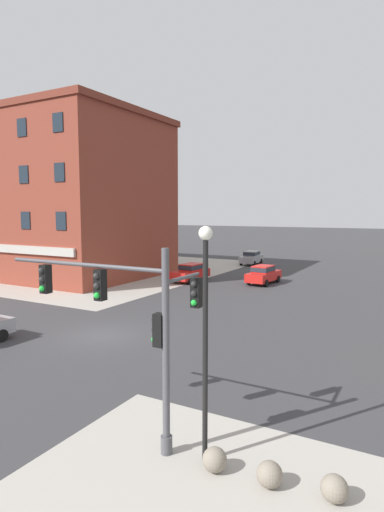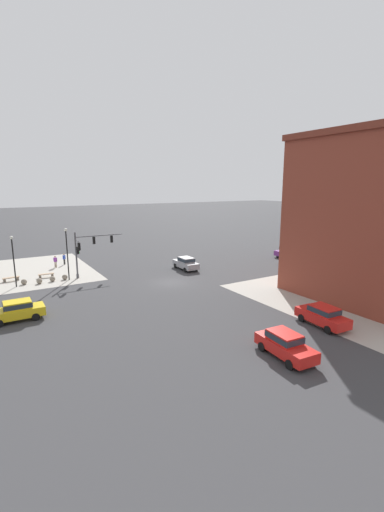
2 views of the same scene
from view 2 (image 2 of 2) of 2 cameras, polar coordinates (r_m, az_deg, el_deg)
ground_plane at (r=40.77m, az=-3.36°, el=-4.34°), size 320.00×320.00×0.00m
sidewalk_corner_slab at (r=50.50m, az=-27.87°, el=-2.57°), size 20.00×19.00×0.02m
traffic_signal_main at (r=44.07m, az=-17.00°, el=1.16°), size 5.95×2.09×5.65m
bollard_sphere_curb_a at (r=44.49m, az=-20.17°, el=-3.27°), size 0.63×0.63×0.63m
bollard_sphere_curb_b at (r=44.17m, az=-21.94°, el=-3.51°), size 0.63×0.63×0.63m
bollard_sphere_curb_c at (r=43.77m, az=-23.78°, el=-3.79°), size 0.63×0.63×0.63m
bollard_sphere_curb_d at (r=44.17m, az=-25.88°, el=-3.84°), size 0.63×0.63×0.63m
bench_near_signal at (r=46.37m, az=-22.83°, el=-2.87°), size 1.82×0.57×0.49m
bench_mid_block at (r=46.36m, az=-27.59°, el=-3.30°), size 1.84×0.67×0.49m
pedestrian_at_curb at (r=52.74m, az=-20.26°, el=-0.36°), size 0.45×0.37×1.60m
pedestrian_with_bag at (r=51.28m, az=-21.53°, el=-0.75°), size 0.44×0.39×1.63m
street_lamp_corner_near at (r=43.55m, az=-19.85°, el=1.19°), size 0.36×0.36×6.23m
street_lamp_mid_sidewalk at (r=42.91m, az=-27.30°, el=0.08°), size 0.36×0.36×5.75m
car_main_northbound_near at (r=30.22m, az=20.69°, el=-9.06°), size 2.11×4.51×1.68m
car_cross_eastbound at (r=24.39m, az=15.03°, el=-13.75°), size 2.14×4.52×1.68m
car_cross_westbound at (r=56.84m, az=15.47°, el=0.78°), size 4.43×1.95×1.68m
car_parked_curb at (r=55.56m, az=23.33°, el=-0.00°), size 4.42×1.93×1.68m
car_main_mid at (r=32.85m, az=-26.85°, el=-7.92°), size 4.41×1.91×1.68m
car_cross_far at (r=46.61m, az=-1.02°, el=-1.12°), size 1.92×4.42×1.68m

